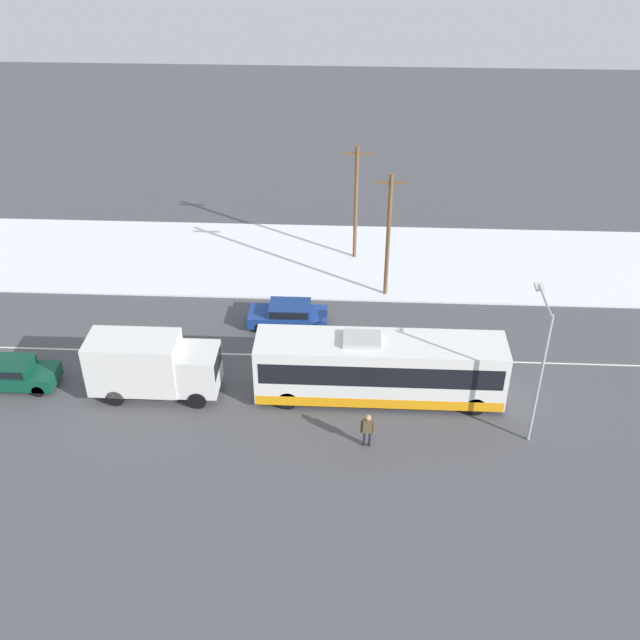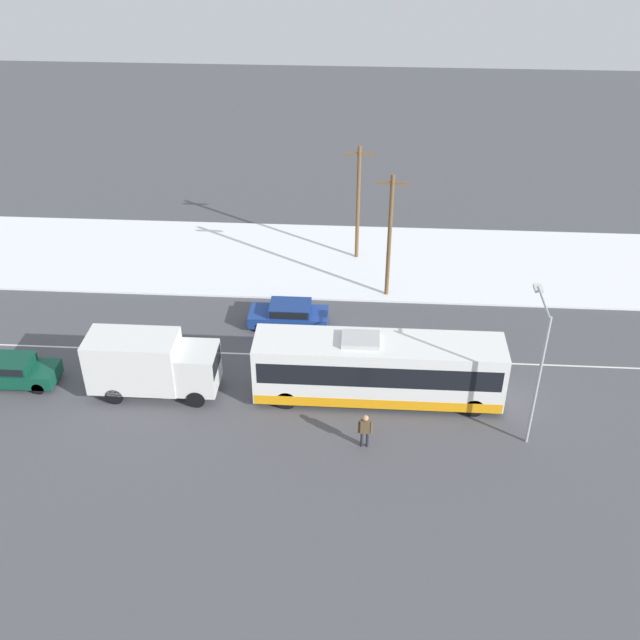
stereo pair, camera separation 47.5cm
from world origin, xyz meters
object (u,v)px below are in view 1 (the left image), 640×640
streetlamp (540,353)px  utility_pole_snowlot (356,201)px  pedestrian_at_stop (368,427)px  utility_pole_roadside (388,235)px  city_bus (379,368)px  parked_car_near_truck (11,372)px  sedan_car (289,314)px  box_truck (151,364)px

streetlamp → utility_pole_snowlot: utility_pole_snowlot is taller
pedestrian_at_stop → utility_pole_roadside: bearing=85.1°
city_bus → parked_car_near_truck: (-18.44, -0.02, -0.92)m
sedan_car → utility_pole_snowlot: 9.61m
sedan_car → utility_pole_roadside: (5.53, 3.64, 3.29)m
sedan_car → streetlamp: (11.82, -8.35, 3.64)m
utility_pole_snowlot → box_truck: bearing=-123.7°
city_bus → utility_pole_roadside: 10.09m
box_truck → pedestrian_at_stop: size_ratio=3.50×
box_truck → utility_pole_snowlot: size_ratio=0.82×
box_truck → utility_pole_snowlot: utility_pole_snowlot is taller
box_truck → parked_car_near_truck: bearing=177.9°
utility_pole_roadside → box_truck: bearing=-139.3°
parked_car_near_truck → pedestrian_at_stop: (17.87, -3.61, 0.31)m
parked_car_near_truck → utility_pole_roadside: 21.65m
pedestrian_at_stop → city_bus: bearing=81.1°
pedestrian_at_stop → utility_pole_roadside: 13.80m
utility_pole_snowlot → sedan_car: bearing=-113.6°
pedestrian_at_stop → streetlamp: streetlamp is taller
streetlamp → city_bus: bearing=162.3°
parked_car_near_truck → utility_pole_roadside: (19.02, 9.81, 3.27)m
parked_car_near_truck → pedestrian_at_stop: pedestrian_at_stop is taller
box_truck → utility_pole_snowlot: 17.85m
sedan_car → parked_car_near_truck: 14.83m
parked_car_near_truck → utility_pole_snowlot: bearing=40.2°
parked_car_near_truck → utility_pole_roadside: bearing=27.3°
sedan_car → pedestrian_at_stop: 10.73m
parked_car_near_truck → box_truck: bearing=-2.1°
sedan_car → pedestrian_at_stop: bearing=114.1°
sedan_car → utility_pole_roadside: size_ratio=0.57×
city_bus → box_truck: city_bus is taller
box_truck → parked_car_near_truck: (-7.29, 0.26, -0.95)m
city_bus → pedestrian_at_stop: city_bus is taller
sedan_car → pedestrian_at_stop: size_ratio=2.45×
box_truck → utility_pole_roadside: 15.63m
sedan_car → parked_car_near_truck: size_ratio=0.98×
parked_car_near_truck → utility_pole_snowlot: utility_pole_snowlot is taller
box_truck → parked_car_near_truck: size_ratio=1.40×
streetlamp → utility_pole_roadside: bearing=117.7°
city_bus → pedestrian_at_stop: (-0.57, -3.64, -0.61)m
box_truck → pedestrian_at_stop: box_truck is taller
city_bus → sedan_car: city_bus is taller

